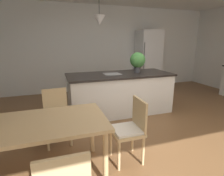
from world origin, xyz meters
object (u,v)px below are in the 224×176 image
object	(u,v)px
dining_table	(15,131)
potted_plant_on_island	(138,61)
chair_kitchen_end	(130,128)
refrigerator	(148,60)
chair_far_right	(57,114)
kitchen_island	(120,93)

from	to	relation	value
dining_table	potted_plant_on_island	world-z (taller)	potted_plant_on_island
chair_kitchen_end	refrigerator	size ratio (longest dim) A/B	0.44
chair_far_right	chair_kitchen_end	bearing A→B (deg)	-40.91
chair_kitchen_end	kitchen_island	distance (m)	1.76
chair_far_right	dining_table	bearing A→B (deg)	-119.18
chair_far_right	kitchen_island	xyz separation A→B (m)	(1.42, 0.89, -0.01)
dining_table	chair_far_right	size ratio (longest dim) A/B	2.29
chair_kitchen_end	chair_far_right	bearing A→B (deg)	139.09
chair_far_right	chair_kitchen_end	world-z (taller)	same
potted_plant_on_island	kitchen_island	bearing A→B (deg)	180.00
refrigerator	potted_plant_on_island	distance (m)	2.20
dining_table	potted_plant_on_island	size ratio (longest dim) A/B	4.30
dining_table	potted_plant_on_island	distance (m)	2.90
potted_plant_on_island	dining_table	bearing A→B (deg)	-143.58
refrigerator	potted_plant_on_island	world-z (taller)	refrigerator
dining_table	kitchen_island	size ratio (longest dim) A/B	0.85
dining_table	chair_far_right	bearing A→B (deg)	60.82
potted_plant_on_island	refrigerator	bearing A→B (deg)	53.98
chair_far_right	refrigerator	size ratio (longest dim) A/B	0.44
chair_kitchen_end	potted_plant_on_island	distance (m)	2.05
kitchen_island	chair_kitchen_end	bearing A→B (deg)	-106.39
refrigerator	potted_plant_on_island	bearing A→B (deg)	-126.02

